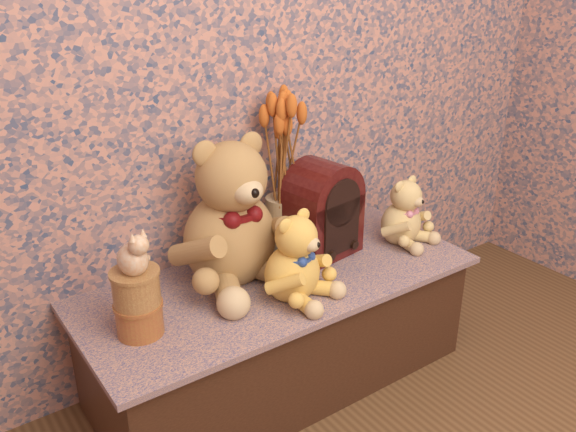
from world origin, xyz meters
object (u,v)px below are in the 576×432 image
(cathedral_radio, at_px, (322,208))
(biscuit_tin_lower, at_px, (140,319))
(teddy_medium, at_px, (292,252))
(teddy_large, at_px, (229,204))
(ceramic_vase, at_px, (283,223))
(teddy_small, at_px, (402,207))
(cat_figurine, at_px, (132,250))

(cathedral_radio, bearing_deg, biscuit_tin_lower, 179.40)
(teddy_medium, distance_m, biscuit_tin_lower, 0.48)
(teddy_large, relative_size, ceramic_vase, 2.59)
(teddy_large, relative_size, cathedral_radio, 1.51)
(cathedral_radio, relative_size, biscuit_tin_lower, 2.61)
(ceramic_vase, bearing_deg, teddy_medium, -119.29)
(ceramic_vase, distance_m, biscuit_tin_lower, 0.66)
(cathedral_radio, distance_m, ceramic_vase, 0.16)
(teddy_small, bearing_deg, cathedral_radio, 150.79)
(biscuit_tin_lower, xyz_separation_m, cat_figurine, (0.00, 0.00, 0.21))
(teddy_medium, xyz_separation_m, biscuit_tin_lower, (-0.47, 0.08, -0.10))
(teddy_medium, height_order, biscuit_tin_lower, teddy_medium)
(teddy_large, distance_m, cat_figurine, 0.40)
(teddy_large, xyz_separation_m, cat_figurine, (-0.38, -0.14, 0.00))
(teddy_medium, xyz_separation_m, teddy_small, (0.55, 0.09, -0.02))
(teddy_large, height_order, cat_figurine, teddy_large)
(teddy_large, relative_size, cat_figurine, 3.87)
(teddy_large, xyz_separation_m, teddy_medium, (0.09, -0.22, -0.11))
(teddy_small, distance_m, cathedral_radio, 0.31)
(biscuit_tin_lower, bearing_deg, cat_figurine, 0.00)
(teddy_small, height_order, ceramic_vase, teddy_small)
(teddy_small, distance_m, cat_figurine, 1.03)
(cat_figurine, bearing_deg, teddy_small, -16.30)
(teddy_medium, distance_m, cat_figurine, 0.49)
(teddy_small, bearing_deg, cat_figurine, 168.28)
(teddy_medium, bearing_deg, ceramic_vase, 39.86)
(ceramic_vase, bearing_deg, teddy_large, -165.55)
(teddy_medium, height_order, ceramic_vase, teddy_medium)
(cathedral_radio, xyz_separation_m, biscuit_tin_lower, (-0.72, -0.10, -0.12))
(teddy_medium, bearing_deg, cat_figurine, 149.82)
(cathedral_radio, height_order, biscuit_tin_lower, cathedral_radio)
(ceramic_vase, xyz_separation_m, biscuit_tin_lower, (-0.62, -0.20, -0.05))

